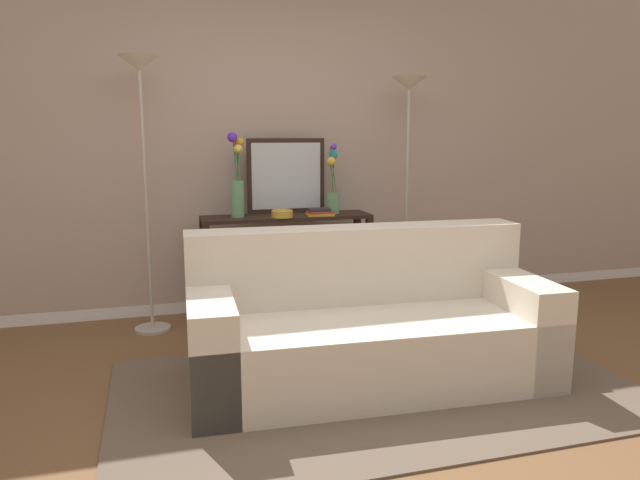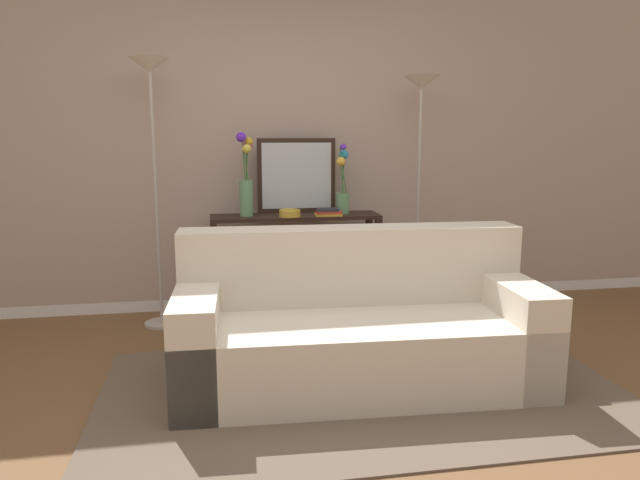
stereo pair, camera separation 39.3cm
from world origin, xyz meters
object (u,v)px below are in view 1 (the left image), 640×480
Objects in this scene: floor_lamp_left at (142,118)px; wall_mirror at (286,176)px; couch at (368,328)px; console_table at (287,247)px; book_row_under_console at (237,313)px; vase_short_flowers at (333,187)px; vase_tall_flowers at (237,181)px; book_stack at (320,212)px; floor_lamp_right at (408,129)px; fruit_bowl at (282,214)px.

floor_lamp_left reaches higher than wall_mirror.
wall_mirror is (-0.15, 1.48, 0.79)m from couch.
console_table is 0.64m from book_row_under_console.
vase_tall_flowers is at bearing -179.22° from vase_short_flowers.
floor_lamp_left reaches higher than vase_tall_flowers.
console_table is 4.90× the size of book_row_under_console.
couch is 1.53m from vase_short_flowers.
vase_short_flowers is (1.42, 0.08, -0.52)m from floor_lamp_left.
couch is 9.74× the size of book_stack.
vase_tall_flowers is at bearing -179.98° from console_table.
console_table is at bearing 175.87° from floor_lamp_right.
floor_lamp_right is (0.80, 1.27, 1.15)m from couch.
fruit_bowl reaches higher than book_row_under_console.
vase_short_flowers reaches higher than book_row_under_console.
floor_lamp_right reaches higher than console_table.
fruit_bowl is (0.98, -0.03, -0.70)m from floor_lamp_left.
vase_tall_flowers is 1.16× the size of vase_short_flowers.
console_table is at bearing 59.89° from fruit_bowl.
vase_tall_flowers is at bearing 112.46° from couch.
vase_short_flowers is (0.20, 1.35, 0.70)m from couch.
couch is 1.48m from book_row_under_console.
console_table is 0.57m from wall_mirror.
book_stack is at bearing 2.04° from fruit_bowl.
vase_tall_flowers is at bearing 163.15° from fruit_bowl.
book_stack is 1.01m from book_row_under_console.
floor_lamp_right is at bearing 1.28° from book_stack.
floor_lamp_left is 9.13× the size of book_stack.
fruit_bowl is at bearing -177.96° from book_stack.
book_stack is at bearing -0.73° from floor_lamp_left.
floor_lamp_right is 0.97m from book_stack.
couch is 1.12× the size of floor_lamp_right.
vase_tall_flowers is at bearing 172.06° from book_stack.
couch is at bearing -122.09° from floor_lamp_right.
wall_mirror is 0.36m from fruit_bowl.
console_table is at bearing 0.00° from book_row_under_console.
couch is at bearing -93.03° from book_stack.
wall_mirror is 2.32× the size of book_row_under_console.
wall_mirror is at bearing 167.70° from floor_lamp_right.
fruit_bowl is at bearing -166.08° from vase_short_flowers.
fruit_bowl is (-0.23, 1.24, 0.52)m from couch.
book_stack is at bearing 86.97° from couch.
vase_tall_flowers is at bearing -161.63° from wall_mirror.
vase_short_flowers is at bearing 0.75° from book_row_under_console.
book_row_under_console is (-1.37, 0.07, -1.41)m from floor_lamp_right.
wall_mirror reaches higher than book_row_under_console.
fruit_bowl reaches higher than console_table.
book_stack is (0.21, -0.22, -0.27)m from wall_mirror.
fruit_bowl is (-1.03, -0.03, -0.63)m from floor_lamp_right.
book_stack is (0.62, -0.09, -0.25)m from vase_tall_flowers.
floor_lamp_right is 1.21m from fruit_bowl.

